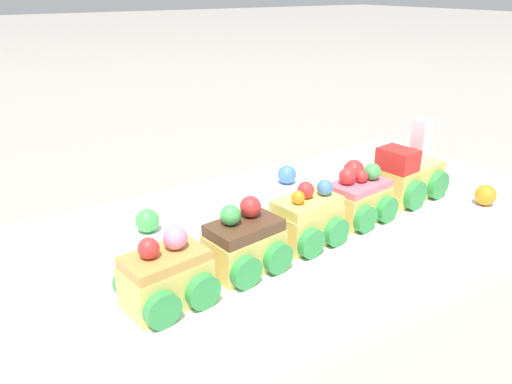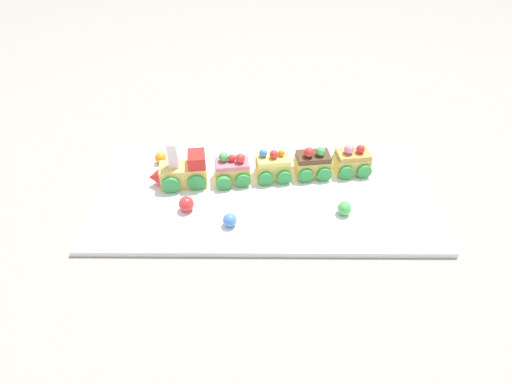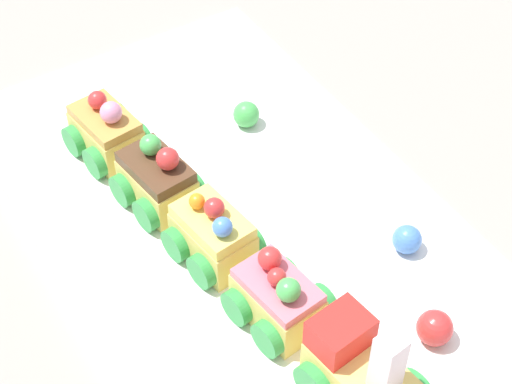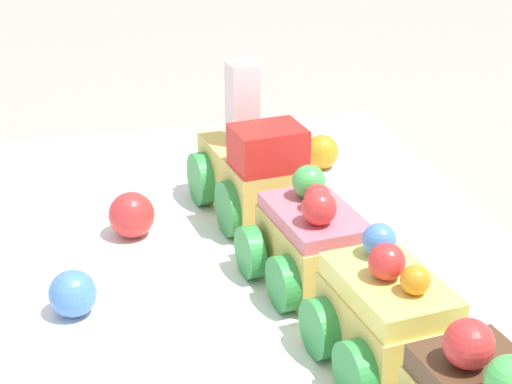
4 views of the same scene
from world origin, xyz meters
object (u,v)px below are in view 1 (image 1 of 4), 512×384
object	(u,v)px
cake_car_strawberry	(358,200)
cake_car_caramel	(166,277)
gumball_blue	(287,174)
gumball_orange	(486,195)
cake_train_locomotive	(411,176)
cake_car_chocolate	(244,245)
gumball_red	(354,170)
cake_car_lemon	(307,220)
gumball_green	(147,221)

from	to	relation	value
cake_car_strawberry	cake_car_caramel	size ratio (longest dim) A/B	1.00
gumball_blue	gumball_orange	bearing A→B (deg)	-49.81
cake_train_locomotive	cake_car_strawberry	size ratio (longest dim) A/B	1.58
cake_car_chocolate	gumball_blue	distance (m)	0.23
gumball_red	cake_train_locomotive	bearing A→B (deg)	-75.67
cake_car_strawberry	gumball_red	distance (m)	0.13
cake_car_strawberry	cake_car_lemon	world-z (taller)	cake_car_lemon
gumball_red	gumball_green	world-z (taller)	gumball_red
cake_car_chocolate	cake_car_caramel	distance (m)	0.09
cake_car_caramel	gumball_green	distance (m)	0.14
cake_car_lemon	cake_car_strawberry	bearing A→B (deg)	0.07
cake_car_chocolate	gumball_blue	size ratio (longest dim) A/B	2.97
cake_car_caramel	gumball_orange	size ratio (longest dim) A/B	2.96
cake_car_caramel	cake_car_strawberry	bearing A→B (deg)	-0.02
cake_car_lemon	gumball_green	world-z (taller)	cake_car_lemon
cake_car_caramel	gumball_green	bearing A→B (deg)	67.83
cake_car_chocolate	gumball_red	size ratio (longest dim) A/B	2.61
cake_car_strawberry	cake_car_lemon	xyz separation A→B (m)	(-0.09, -0.01, 0.00)
cake_car_caramel	gumball_blue	distance (m)	0.31
cake_train_locomotive	gumball_green	size ratio (longest dim) A/B	4.55
cake_car_lemon	gumball_green	xyz separation A→B (m)	(-0.14, 0.12, -0.01)
cake_car_strawberry	gumball_green	size ratio (longest dim) A/B	2.89
cake_car_caramel	gumball_orange	xyz separation A→B (m)	(0.43, -0.03, -0.01)
cake_car_caramel	cake_car_lemon	bearing A→B (deg)	-0.07
cake_car_strawberry	cake_car_caramel	xyz separation A→B (m)	(-0.26, -0.03, -0.00)
cake_train_locomotive	gumball_orange	distance (m)	0.09
gumball_red	gumball_blue	size ratio (longest dim) A/B	1.14
cake_car_caramel	gumball_red	world-z (taller)	cake_car_caramel
cake_train_locomotive	cake_car_caramel	size ratio (longest dim) A/B	1.58
cake_car_chocolate	gumball_red	xyz separation A→B (m)	(0.26, 0.12, -0.01)
cake_car_caramel	gumball_red	xyz separation A→B (m)	(0.35, 0.13, -0.01)
cake_train_locomotive	gumball_orange	world-z (taller)	cake_train_locomotive
gumball_orange	gumball_green	world-z (taller)	same
cake_train_locomotive	gumball_green	world-z (taller)	cake_train_locomotive
cake_car_caramel	gumball_green	size ratio (longest dim) A/B	2.89
cake_car_caramel	gumball_red	size ratio (longest dim) A/B	2.61
cake_car_lemon	gumball_orange	bearing A→B (deg)	-17.81
cake_train_locomotive	cake_car_strawberry	bearing A→B (deg)	179.98
cake_train_locomotive	cake_car_caramel	xyz separation A→B (m)	(-0.37, -0.05, -0.00)
gumball_green	cake_car_lemon	bearing A→B (deg)	-40.79
gumball_red	gumball_orange	bearing A→B (deg)	-62.88
cake_car_lemon	cake_train_locomotive	bearing A→B (deg)	0.02
gumball_blue	cake_train_locomotive	bearing A→B (deg)	-49.16
cake_car_strawberry	cake_train_locomotive	bearing A→B (deg)	-0.02
cake_train_locomotive	cake_car_lemon	bearing A→B (deg)	-179.98
gumball_blue	cake_car_lemon	bearing A→B (deg)	-119.59
cake_train_locomotive	cake_car_caramel	world-z (taller)	cake_train_locomotive
cake_car_lemon	cake_car_caramel	world-z (taller)	same
cake_car_lemon	gumball_orange	size ratio (longest dim) A/B	2.96
cake_train_locomotive	gumball_orange	bearing A→B (deg)	-58.07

